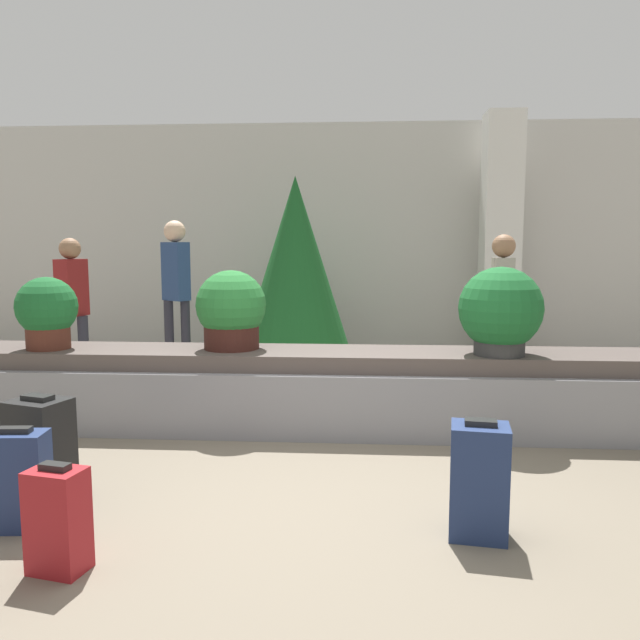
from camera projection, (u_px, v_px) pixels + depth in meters
ground_plane at (303, 502)px, 3.69m from camera, size 18.00×18.00×0.00m
back_wall at (339, 238)px, 8.87m from camera, size 18.00×0.06×3.20m
carousel at (320, 391)px, 5.14m from camera, size 7.80×0.82×0.65m
pillar at (500, 238)px, 8.16m from camera, size 0.47×0.47×3.20m
suitcase_0 at (40, 447)px, 3.77m from camera, size 0.40×0.36×0.62m
suitcase_1 at (58, 520)px, 2.88m from camera, size 0.28×0.23×0.52m
suitcase_2 at (18, 480)px, 3.31m from camera, size 0.33×0.21×0.56m
suitcase_3 at (479, 481)px, 3.22m from camera, size 0.32×0.28×0.62m
potted_plant_0 at (500, 312)px, 4.85m from camera, size 0.65×0.65×0.69m
potted_plant_1 at (47, 312)px, 5.14m from camera, size 0.49×0.49×0.60m
potted_plant_2 at (231, 311)px, 5.15m from camera, size 0.58×0.58×0.65m
traveler_0 at (502, 302)px, 6.11m from camera, size 0.31×0.33×1.61m
traveler_1 at (176, 281)px, 7.30m from camera, size 0.36×0.33×1.79m
traveler_2 at (72, 300)px, 6.59m from camera, size 0.31×0.36×1.58m
decorated_tree at (296, 267)px, 7.44m from camera, size 1.36×1.36×2.32m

